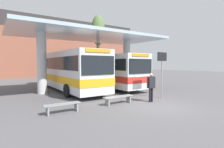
% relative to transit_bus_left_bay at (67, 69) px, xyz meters
% --- Properties ---
extents(ground_plane, '(100.00, 100.00, 0.00)m').
position_rel_transit_bus_left_bay_xyz_m(ground_plane, '(1.95, -8.77, -1.86)').
color(ground_plane, '#565456').
extents(townhouse_backdrop, '(40.00, 0.58, 10.90)m').
position_rel_transit_bus_left_bay_xyz_m(townhouse_backdrop, '(1.95, 17.31, 4.45)').
color(townhouse_backdrop, brown).
rests_on(townhouse_backdrop, ground_plane).
extents(station_canopy, '(13.66, 6.95, 5.09)m').
position_rel_transit_bus_left_bay_xyz_m(station_canopy, '(1.95, -0.92, 2.63)').
color(station_canopy, silver).
rests_on(station_canopy, ground_plane).
extents(transit_bus_left_bay, '(2.88, 11.71, 3.36)m').
position_rel_transit_bus_left_bay_xyz_m(transit_bus_left_bay, '(0.00, 0.00, 0.00)').
color(transit_bus_left_bay, silver).
rests_on(transit_bus_left_bay, ground_plane).
extents(transit_bus_center_bay, '(2.92, 11.32, 3.19)m').
position_rel_transit_bus_left_bay_xyz_m(transit_bus_center_bay, '(3.92, -0.04, -0.07)').
color(transit_bus_center_bay, white).
rests_on(transit_bus_center_bay, ground_plane).
extents(waiting_bench_near_pillar, '(1.76, 0.44, 0.46)m').
position_rel_transit_bus_left_bay_xyz_m(waiting_bench_near_pillar, '(-2.89, -7.25, -1.52)').
color(waiting_bench_near_pillar, gray).
rests_on(waiting_bench_near_pillar, ground_plane).
extents(waiting_bench_mid_platform, '(1.94, 0.44, 0.46)m').
position_rel_transit_bus_left_bay_xyz_m(waiting_bench_mid_platform, '(0.48, -7.25, -1.51)').
color(waiting_bench_mid_platform, gray).
rests_on(waiting_bench_mid_platform, ground_plane).
extents(info_sign_platform, '(0.90, 0.09, 3.18)m').
position_rel_transit_bus_left_bay_xyz_m(info_sign_platform, '(4.12, -7.44, 0.39)').
color(info_sign_platform, gray).
rests_on(info_sign_platform, ground_plane).
extents(pedestrian_waiting, '(0.67, 0.31, 1.79)m').
position_rel_transit_bus_left_bay_xyz_m(pedestrian_waiting, '(2.49, -7.96, -0.77)').
color(pedestrian_waiting, black).
rests_on(pedestrian_waiting, ground_plane).
extents(poplar_tree_behind_left, '(1.85, 1.85, 8.97)m').
position_rel_transit_bus_left_bay_xyz_m(poplar_tree_behind_left, '(6.35, 5.32, 4.79)').
color(poplar_tree_behind_left, '#473A2B').
rests_on(poplar_tree_behind_left, ground_plane).
extents(parked_car_street, '(4.79, 2.28, 2.14)m').
position_rel_transit_bus_left_bay_xyz_m(parked_car_street, '(4.20, 13.19, -0.82)').
color(parked_car_street, navy).
rests_on(parked_car_street, ground_plane).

